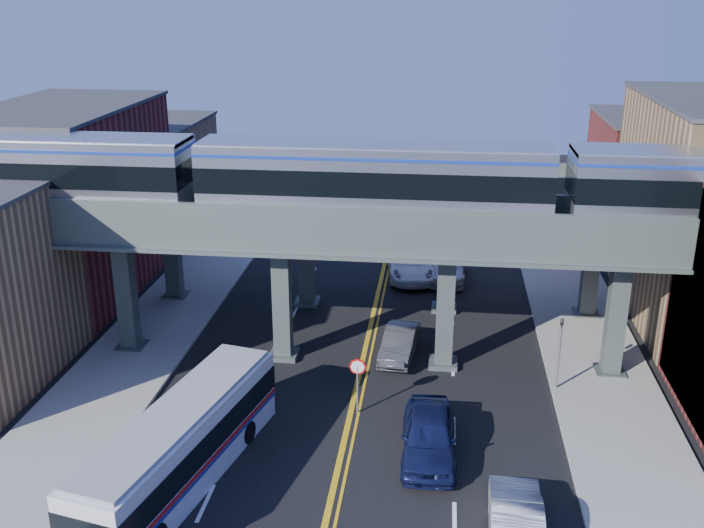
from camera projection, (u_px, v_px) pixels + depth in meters
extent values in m
plane|color=black|center=(342.00, 450.00, 31.73)|extent=(120.00, 120.00, 0.00)
cube|color=gray|center=(155.00, 331.00, 42.30)|extent=(5.00, 70.00, 0.16)
cube|color=gray|center=(591.00, 353.00, 39.79)|extent=(5.00, 70.00, 0.16)
cube|color=maroon|center=(69.00, 201.00, 46.83)|extent=(8.00, 14.00, 11.00)
cube|color=#95764D|center=(149.00, 176.00, 59.49)|extent=(8.00, 10.00, 8.00)
cube|color=maroon|center=(654.00, 183.00, 55.28)|extent=(8.00, 10.00, 9.00)
cube|color=teal|center=(704.00, 320.00, 32.27)|extent=(0.10, 9.50, 9.50)
cube|color=#394241|center=(126.00, 295.00, 39.49)|extent=(0.85, 0.85, 6.00)
cube|color=#394241|center=(282.00, 302.00, 38.62)|extent=(0.85, 0.85, 6.00)
cube|color=#394241|center=(445.00, 309.00, 37.75)|extent=(0.85, 0.85, 6.00)
cube|color=#394241|center=(616.00, 317.00, 36.87)|extent=(0.85, 0.85, 6.00)
cube|color=#4A5550|center=(363.00, 233.00, 36.93)|extent=(52.00, 3.60, 1.40)
cube|color=#394241|center=(172.00, 250.00, 46.03)|extent=(0.85, 0.85, 6.00)
cube|color=#394241|center=(306.00, 256.00, 45.16)|extent=(0.85, 0.85, 6.00)
cube|color=#394241|center=(446.00, 261.00, 44.29)|extent=(0.85, 0.85, 6.00)
cube|color=#394241|center=(591.00, 267.00, 43.41)|extent=(0.85, 0.85, 6.00)
cube|color=#4A5550|center=(376.00, 195.00, 43.47)|extent=(52.00, 3.60, 1.40)
cube|color=black|center=(131.00, 209.00, 37.88)|extent=(2.33, 2.33, 0.26)
cube|color=silver|center=(25.00, 169.00, 37.82)|extent=(16.10, 3.07, 3.39)
cube|color=black|center=(25.00, 166.00, 37.77)|extent=(16.12, 3.13, 1.16)
cube|color=black|center=(265.00, 213.00, 37.16)|extent=(2.33, 2.33, 0.26)
cube|color=black|center=(485.00, 220.00, 36.03)|extent=(2.33, 2.33, 0.26)
cube|color=silver|center=(373.00, 178.00, 35.98)|extent=(16.10, 3.07, 3.39)
cube|color=black|center=(374.00, 175.00, 35.93)|extent=(16.12, 3.13, 1.16)
cube|color=black|center=(632.00, 225.00, 35.31)|extent=(2.33, 2.33, 0.26)
cylinder|color=slate|center=(358.00, 389.00, 34.11)|extent=(0.09, 0.09, 2.30)
cylinder|color=red|center=(358.00, 367.00, 33.73)|extent=(0.76, 0.04, 0.76)
cylinder|color=slate|center=(558.00, 360.00, 35.79)|extent=(0.12, 0.12, 3.20)
imported|color=black|center=(562.00, 319.00, 35.09)|extent=(0.15, 0.18, 0.90)
cube|color=silver|center=(181.00, 447.00, 29.30)|extent=(4.86, 11.60, 2.93)
cube|color=black|center=(180.00, 438.00, 29.17)|extent=(4.93, 11.65, 0.99)
cube|color=#B21419|center=(182.00, 454.00, 29.40)|extent=(4.92, 11.65, 0.17)
cylinder|color=black|center=(223.00, 427.00, 32.46)|extent=(2.70, 1.48, 0.94)
imported|color=#11173E|center=(429.00, 436.00, 31.06)|extent=(2.28, 5.43, 1.83)
imported|color=#343437|center=(400.00, 343.00, 39.43)|extent=(1.99, 4.55, 1.45)
imported|color=white|center=(410.00, 263.00, 50.26)|extent=(3.60, 6.47, 1.71)
imported|color=silver|center=(448.00, 266.00, 49.96)|extent=(2.54, 5.66, 1.61)
imported|color=#B0AFB4|center=(516.00, 520.00, 26.32)|extent=(1.93, 5.05, 1.64)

